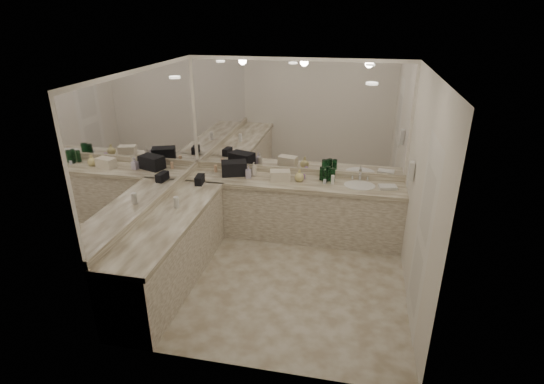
% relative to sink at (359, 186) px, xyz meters
% --- Properties ---
extents(floor, '(3.20, 3.20, 0.00)m').
position_rel_sink_xyz_m(floor, '(-0.95, -1.20, -0.90)').
color(floor, beige).
rests_on(floor, ground).
extents(ceiling, '(3.20, 3.20, 0.00)m').
position_rel_sink_xyz_m(ceiling, '(-0.95, -1.20, 1.71)').
color(ceiling, white).
rests_on(ceiling, floor).
extents(wall_back, '(3.20, 0.02, 2.60)m').
position_rel_sink_xyz_m(wall_back, '(-0.95, 0.30, 0.41)').
color(wall_back, silver).
rests_on(wall_back, floor).
extents(wall_left, '(0.02, 3.00, 2.60)m').
position_rel_sink_xyz_m(wall_left, '(-2.55, -1.20, 0.41)').
color(wall_left, silver).
rests_on(wall_left, floor).
extents(wall_right, '(0.02, 3.00, 2.60)m').
position_rel_sink_xyz_m(wall_right, '(0.65, -1.20, 0.41)').
color(wall_right, silver).
rests_on(wall_right, floor).
extents(vanity_back_base, '(3.20, 0.60, 0.84)m').
position_rel_sink_xyz_m(vanity_back_base, '(-0.95, 0.00, -0.48)').
color(vanity_back_base, silver).
rests_on(vanity_back_base, floor).
extents(vanity_back_top, '(3.20, 0.64, 0.06)m').
position_rel_sink_xyz_m(vanity_back_top, '(-0.95, -0.01, -0.03)').
color(vanity_back_top, beige).
rests_on(vanity_back_top, vanity_back_base).
extents(vanity_left_base, '(0.60, 2.40, 0.84)m').
position_rel_sink_xyz_m(vanity_left_base, '(-2.25, -1.50, -0.48)').
color(vanity_left_base, silver).
rests_on(vanity_left_base, floor).
extents(vanity_left_top, '(0.64, 2.42, 0.06)m').
position_rel_sink_xyz_m(vanity_left_top, '(-2.24, -1.50, -0.03)').
color(vanity_left_top, beige).
rests_on(vanity_left_top, vanity_left_base).
extents(backsplash_back, '(3.20, 0.04, 0.10)m').
position_rel_sink_xyz_m(backsplash_back, '(-0.95, 0.28, 0.05)').
color(backsplash_back, beige).
rests_on(backsplash_back, vanity_back_top).
extents(backsplash_left, '(0.04, 3.00, 0.10)m').
position_rel_sink_xyz_m(backsplash_left, '(-2.53, -1.20, 0.05)').
color(backsplash_left, beige).
rests_on(backsplash_left, vanity_left_top).
extents(mirror_back, '(3.12, 0.01, 1.55)m').
position_rel_sink_xyz_m(mirror_back, '(-0.95, 0.29, 0.88)').
color(mirror_back, white).
rests_on(mirror_back, wall_back).
extents(mirror_left, '(0.01, 2.92, 1.55)m').
position_rel_sink_xyz_m(mirror_left, '(-2.54, -1.20, 0.88)').
color(mirror_left, white).
rests_on(mirror_left, wall_left).
extents(sink, '(0.44, 0.44, 0.03)m').
position_rel_sink_xyz_m(sink, '(0.00, 0.00, 0.00)').
color(sink, white).
rests_on(sink, vanity_back_top).
extents(faucet, '(0.24, 0.16, 0.14)m').
position_rel_sink_xyz_m(faucet, '(0.00, 0.21, 0.07)').
color(faucet, silver).
rests_on(faucet, vanity_back_top).
extents(wall_phone, '(0.06, 0.10, 0.24)m').
position_rel_sink_xyz_m(wall_phone, '(0.61, -0.50, 0.46)').
color(wall_phone, white).
rests_on(wall_phone, wall_right).
extents(door, '(0.02, 0.82, 2.10)m').
position_rel_sink_xyz_m(door, '(0.64, -1.70, 0.16)').
color(door, white).
rests_on(door, wall_right).
extents(black_toiletry_bag, '(0.43, 0.34, 0.21)m').
position_rel_sink_xyz_m(black_toiletry_bag, '(-1.87, 0.07, 0.11)').
color(black_toiletry_bag, black).
rests_on(black_toiletry_bag, vanity_back_top).
extents(black_bag_spill, '(0.13, 0.23, 0.12)m').
position_rel_sink_xyz_m(black_bag_spill, '(-2.25, -0.38, 0.07)').
color(black_bag_spill, black).
rests_on(black_bag_spill, vanity_left_top).
extents(cream_cosmetic_case, '(0.32, 0.23, 0.16)m').
position_rel_sink_xyz_m(cream_cosmetic_case, '(-1.14, -0.04, 0.09)').
color(cream_cosmetic_case, beige).
rests_on(cream_cosmetic_case, vanity_back_top).
extents(hand_towel, '(0.27, 0.20, 0.04)m').
position_rel_sink_xyz_m(hand_towel, '(0.39, -0.02, 0.03)').
color(hand_towel, white).
rests_on(hand_towel, vanity_back_top).
extents(lotion_left, '(0.07, 0.07, 0.16)m').
position_rel_sink_xyz_m(lotion_left, '(-2.25, -1.21, 0.08)').
color(lotion_left, white).
rests_on(lotion_left, vanity_left_top).
extents(soap_bottle_a, '(0.09, 0.09, 0.21)m').
position_rel_sink_xyz_m(soap_bottle_a, '(-1.56, 0.08, 0.11)').
color(soap_bottle_a, beige).
rests_on(soap_bottle_a, vanity_back_top).
extents(soap_bottle_b, '(0.10, 0.10, 0.19)m').
position_rel_sink_xyz_m(soap_bottle_b, '(-1.62, -0.02, 0.10)').
color(soap_bottle_b, '#BBB2CC').
rests_on(soap_bottle_b, vanity_back_top).
extents(soap_bottle_c, '(0.16, 0.16, 0.18)m').
position_rel_sink_xyz_m(soap_bottle_c, '(-0.86, 0.00, 0.10)').
color(soap_bottle_c, '#DBCE83').
rests_on(soap_bottle_c, vanity_back_top).
extents(green_bottle_0, '(0.07, 0.07, 0.20)m').
position_rel_sink_xyz_m(green_bottle_0, '(-0.39, 0.09, 0.10)').
color(green_bottle_0, '#11421F').
rests_on(green_bottle_0, vanity_back_top).
extents(green_bottle_1, '(0.07, 0.07, 0.20)m').
position_rel_sink_xyz_m(green_bottle_1, '(-0.55, 0.12, 0.10)').
color(green_bottle_1, '#11421F').
rests_on(green_bottle_1, vanity_back_top).
extents(green_bottle_2, '(0.07, 0.07, 0.18)m').
position_rel_sink_xyz_m(green_bottle_2, '(-0.50, 0.04, 0.10)').
color(green_bottle_2, '#11421F').
rests_on(green_bottle_2, vanity_back_top).
extents(green_bottle_3, '(0.07, 0.07, 0.21)m').
position_rel_sink_xyz_m(green_bottle_3, '(-0.46, 0.11, 0.11)').
color(green_bottle_3, '#11421F').
rests_on(green_bottle_3, vanity_back_top).
extents(amenity_bottle_0, '(0.04, 0.04, 0.06)m').
position_rel_sink_xyz_m(amenity_bottle_0, '(-0.49, -0.02, 0.04)').
color(amenity_bottle_0, silver).
rests_on(amenity_bottle_0, vanity_back_top).
extents(amenity_bottle_1, '(0.04, 0.04, 0.12)m').
position_rel_sink_xyz_m(amenity_bottle_1, '(-1.08, 0.03, 0.06)').
color(amenity_bottle_1, '#E0B28C').
rests_on(amenity_bottle_1, vanity_back_top).
extents(amenity_bottle_2, '(0.05, 0.05, 0.11)m').
position_rel_sink_xyz_m(amenity_bottle_2, '(-2.18, 0.12, 0.06)').
color(amenity_bottle_2, '#E0B28C').
rests_on(amenity_bottle_2, vanity_back_top).
extents(amenity_bottle_3, '(0.06, 0.06, 0.06)m').
position_rel_sink_xyz_m(amenity_bottle_3, '(-0.82, 0.12, 0.04)').
color(amenity_bottle_3, '#9966B2').
rests_on(amenity_bottle_3, vanity_back_top).
extents(amenity_bottle_4, '(0.05, 0.05, 0.13)m').
position_rel_sink_xyz_m(amenity_bottle_4, '(-0.38, -0.01, 0.07)').
color(amenity_bottle_4, white).
rests_on(amenity_bottle_4, vanity_back_top).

